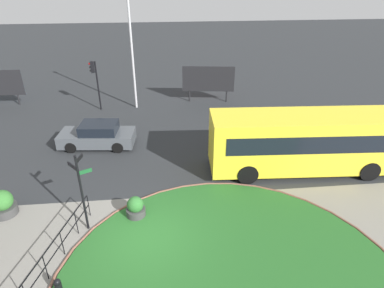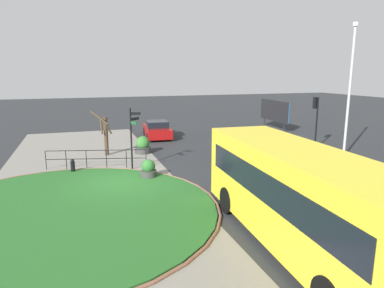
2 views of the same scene
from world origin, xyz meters
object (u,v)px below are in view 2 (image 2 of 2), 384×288
object	(u,v)px
signpost_directional	(132,134)
billboard_left	(274,111)
traffic_light_near	(316,111)
lamppost_tall	(350,87)
bus_yellow	(300,197)
car_near_lane	(244,147)
car_far_lane	(157,130)
street_tree_bare	(105,133)
bollard_foreground	(73,166)
planter_kerbside	(143,146)
planter_near_signpost	(149,170)

from	to	relation	value
signpost_directional	billboard_left	bearing A→B (deg)	122.76
traffic_light_near	lamppost_tall	distance (m)	3.25
bus_yellow	car_near_lane	bearing A→B (deg)	164.17
car_far_lane	traffic_light_near	xyz separation A→B (m)	(7.42, 9.55, 1.98)
street_tree_bare	car_far_lane	bearing A→B (deg)	138.22
bollard_foreground	street_tree_bare	world-z (taller)	street_tree_bare
car_far_lane	lamppost_tall	size ratio (longest dim) A/B	0.55
bollard_foreground	car_near_lane	size ratio (longest dim) A/B	0.17
billboard_left	planter_kerbside	world-z (taller)	billboard_left
car_far_lane	billboard_left	bearing A→B (deg)	-81.70
car_far_lane	signpost_directional	bearing A→B (deg)	164.54
bollard_foreground	billboard_left	distance (m)	19.99
bollard_foreground	traffic_light_near	world-z (taller)	traffic_light_near
billboard_left	planter_kerbside	distance (m)	14.65
signpost_directional	car_far_lane	size ratio (longest dim) A/B	0.76
signpost_directional	billboard_left	distance (m)	17.39
street_tree_bare	car_near_lane	bearing A→B (deg)	68.60
car_near_lane	lamppost_tall	xyz separation A→B (m)	(1.91, 6.02, 3.68)
billboard_left	street_tree_bare	bearing A→B (deg)	-68.62
bus_yellow	billboard_left	xyz separation A→B (m)	(-19.55, 11.23, 0.10)
car_near_lane	lamppost_tall	size ratio (longest dim) A/B	0.54
bus_yellow	lamppost_tall	distance (m)	13.40
bollard_foreground	car_far_lane	size ratio (longest dim) A/B	0.17
planter_kerbside	bus_yellow	bearing A→B (deg)	8.97
car_far_lane	planter_kerbside	world-z (taller)	car_far_lane
signpost_directional	car_near_lane	distance (m)	7.22
traffic_light_near	billboard_left	distance (m)	8.22
bus_yellow	street_tree_bare	world-z (taller)	bus_yellow
signpost_directional	planter_near_signpost	bearing A→B (deg)	14.25
signpost_directional	traffic_light_near	xyz separation A→B (m)	(-1.42, 12.91, 0.65)
signpost_directional	lamppost_tall	bearing A→B (deg)	84.25
billboard_left	lamppost_tall	bearing A→B (deg)	-6.31
bollard_foreground	street_tree_bare	distance (m)	4.15
lamppost_tall	car_far_lane	bearing A→B (deg)	-136.23
bus_yellow	signpost_directional	bearing A→B (deg)	-158.39
bollard_foreground	street_tree_bare	xyz separation A→B (m)	(-3.47, 2.01, 1.05)
lamppost_tall	planter_near_signpost	distance (m)	13.22
signpost_directional	billboard_left	world-z (taller)	signpost_directional
street_tree_bare	planter_kerbside	bearing A→B (deg)	85.84
bus_yellow	street_tree_bare	size ratio (longest dim) A/B	3.23
bus_yellow	billboard_left	distance (m)	22.55
bollard_foreground	traffic_light_near	xyz separation A→B (m)	(-1.09, 16.05, 2.23)
signpost_directional	street_tree_bare	bearing A→B (deg)	-163.48
car_near_lane	planter_kerbside	bearing A→B (deg)	68.14
bus_yellow	planter_kerbside	distance (m)	13.99
bollard_foreground	billboard_left	xyz separation A→B (m)	(-9.07, 17.77, 1.33)
lamppost_tall	billboard_left	xyz separation A→B (m)	(-10.73, 1.53, -2.63)
bus_yellow	street_tree_bare	xyz separation A→B (m)	(-13.95, -4.52, -0.19)
car_far_lane	billboard_left	size ratio (longest dim) A/B	0.92
car_far_lane	planter_kerbside	size ratio (longest dim) A/B	3.91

